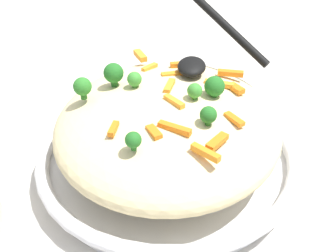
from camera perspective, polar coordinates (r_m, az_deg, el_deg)
name	(u,v)px	position (r m, az deg, el deg)	size (l,w,h in m)	color
ground_plane	(168,167)	(0.57, 0.00, -6.06)	(2.40, 2.40, 0.00)	beige
serving_bowl	(168,155)	(0.56, 0.00, -4.32)	(0.37, 0.37, 0.04)	silver
pasta_mound	(168,123)	(0.53, 0.00, 0.41)	(0.33, 0.30, 0.09)	beige
carrot_piece_0	(219,84)	(0.54, 7.52, 6.16)	(0.04, 0.01, 0.01)	orange
carrot_piece_1	(175,128)	(0.44, 0.97, -0.34)	(0.04, 0.01, 0.01)	orange
carrot_piece_2	(140,56)	(0.62, -4.09, 10.28)	(0.03, 0.01, 0.01)	orange
carrot_piece_3	(154,132)	(0.44, -2.08, -0.87)	(0.02, 0.01, 0.01)	orange
carrot_piece_4	(169,86)	(0.52, 0.14, 5.94)	(0.03, 0.01, 0.01)	orange
carrot_piece_5	(217,142)	(0.43, 7.23, -2.27)	(0.03, 0.01, 0.01)	orange
carrot_piece_6	(174,102)	(0.48, 0.90, 3.59)	(0.03, 0.01, 0.01)	orange
carrot_piece_7	(114,129)	(0.45, -8.00, -0.41)	(0.02, 0.01, 0.01)	orange
carrot_piece_8	(231,73)	(0.57, 9.16, 7.67)	(0.04, 0.01, 0.01)	orange
carrot_piece_9	(236,88)	(0.53, 9.96, 5.45)	(0.02, 0.01, 0.01)	orange
carrot_piece_10	(180,65)	(0.59, 1.71, 8.99)	(0.03, 0.01, 0.01)	orange
carrot_piece_11	(205,153)	(0.41, 5.52, -3.90)	(0.04, 0.01, 0.01)	orange
carrot_piece_12	(150,67)	(0.58, -2.71, 8.61)	(0.03, 0.01, 0.01)	orange
carrot_piece_13	(234,119)	(0.47, 9.69, 1.01)	(0.03, 0.01, 0.01)	orange
carrot_piece_14	(174,75)	(0.56, 0.92, 7.56)	(0.03, 0.01, 0.01)	orange
broccoli_floret_0	(208,115)	(0.45, 5.95, 1.59)	(0.02, 0.02, 0.03)	#205B1C
broccoli_floret_1	(82,87)	(0.51, -12.44, 5.63)	(0.02, 0.02, 0.03)	#296820
broccoli_floret_2	(134,79)	(0.52, -4.94, 6.84)	(0.02, 0.02, 0.02)	#377928
broccoli_floret_3	(195,91)	(0.49, 3.94, 5.15)	(0.02, 0.02, 0.02)	#377928
broccoli_floret_4	(114,73)	(0.53, -7.99, 7.65)	(0.03, 0.03, 0.03)	#205B1C
broccoli_floret_5	(133,140)	(0.42, -5.12, -2.08)	(0.02, 0.02, 0.02)	#205B1C
broccoli_floret_6	(215,87)	(0.50, 6.85, 5.77)	(0.03, 0.03, 0.03)	#205B1C
serving_spoon	(205,51)	(0.57, 5.43, 10.95)	(0.14, 0.13, 0.09)	black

